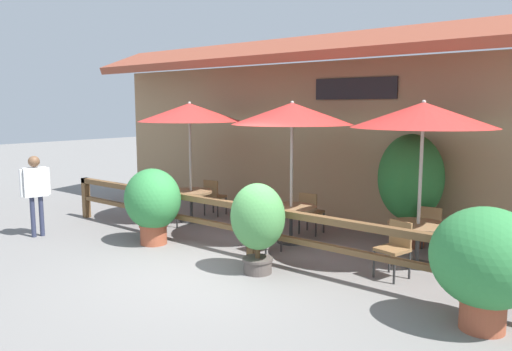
% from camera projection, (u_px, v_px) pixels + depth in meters
% --- Properties ---
extents(ground_plane, '(60.00, 60.00, 0.00)m').
position_uv_depth(ground_plane, '(210.00, 274.00, 7.92)').
color(ground_plane, slate).
extents(building_facade, '(14.28, 1.49, 4.23)m').
position_uv_depth(building_facade, '(342.00, 128.00, 10.78)').
color(building_facade, '#997A56').
rests_on(building_facade, ground).
extents(patio_railing, '(10.40, 0.14, 0.95)m').
position_uv_depth(patio_railing, '(252.00, 219.00, 8.63)').
color(patio_railing, brown).
rests_on(patio_railing, ground).
extents(patio_umbrella_near, '(2.32, 2.32, 2.74)m').
position_uv_depth(patio_umbrella_near, '(190.00, 113.00, 11.21)').
color(patio_umbrella_near, '#B7B2A8').
rests_on(patio_umbrella_near, ground).
extents(dining_table_near, '(0.99, 0.99, 0.71)m').
position_uv_depth(dining_table_near, '(191.00, 197.00, 11.47)').
color(dining_table_near, olive).
rests_on(dining_table_near, ground).
extents(chair_near_streetside, '(0.48, 0.48, 0.88)m').
position_uv_depth(chair_near_streetside, '(167.00, 205.00, 10.88)').
color(chair_near_streetside, olive).
rests_on(chair_near_streetside, ground).
extents(chair_near_wallside, '(0.49, 0.49, 0.88)m').
position_uv_depth(chair_near_wallside, '(214.00, 195.00, 12.07)').
color(chair_near_wallside, olive).
rests_on(chair_near_wallside, ground).
extents(patio_umbrella_middle, '(2.32, 2.32, 2.74)m').
position_uv_depth(patio_umbrella_middle, '(292.00, 114.00, 9.42)').
color(patio_umbrella_middle, '#B7B2A8').
rests_on(patio_umbrella_middle, ground).
extents(dining_table_middle, '(0.99, 0.99, 0.71)m').
position_uv_depth(dining_table_middle, '(291.00, 213.00, 9.68)').
color(dining_table_middle, olive).
rests_on(dining_table_middle, ground).
extents(chair_middle_streetside, '(0.48, 0.48, 0.88)m').
position_uv_depth(chair_middle_streetside, '(269.00, 224.00, 9.09)').
color(chair_middle_streetside, olive).
rests_on(chair_middle_streetside, ground).
extents(chair_middle_wallside, '(0.47, 0.47, 0.88)m').
position_uv_depth(chair_middle_wallside, '(310.00, 211.00, 10.30)').
color(chair_middle_wallside, olive).
rests_on(chair_middle_wallside, ground).
extents(patio_umbrella_far, '(2.32, 2.32, 2.74)m').
position_uv_depth(patio_umbrella_far, '(423.00, 115.00, 7.99)').
color(patio_umbrella_far, '#B7B2A8').
rests_on(patio_umbrella_far, ground).
extents(dining_table_far, '(0.99, 0.99, 0.71)m').
position_uv_depth(dining_table_far, '(418.00, 232.00, 8.25)').
color(dining_table_far, olive).
rests_on(dining_table_far, ground).
extents(chair_far_streetside, '(0.50, 0.50, 0.88)m').
position_uv_depth(chair_far_streetside, '(395.00, 246.00, 7.69)').
color(chair_far_streetside, olive).
rests_on(chair_far_streetside, ground).
extents(chair_far_wallside, '(0.48, 0.48, 0.88)m').
position_uv_depth(chair_far_wallside, '(431.00, 227.00, 8.91)').
color(chair_far_wallside, olive).
rests_on(chair_far_wallside, ground).
extents(potted_plant_corner_fern, '(1.30, 1.17, 1.49)m').
position_uv_depth(potted_plant_corner_fern, '(486.00, 261.00, 5.82)').
color(potted_plant_corner_fern, '#9E4C33').
rests_on(potted_plant_corner_fern, ground).
extents(potted_plant_tall_tropical, '(0.90, 0.81, 1.45)m').
position_uv_depth(potted_plant_tall_tropical, '(258.00, 220.00, 7.85)').
color(potted_plant_tall_tropical, '#564C47').
rests_on(potted_plant_tall_tropical, ground).
extents(potted_plant_entrance_palm, '(1.14, 1.02, 1.46)m').
position_uv_depth(potted_plant_entrance_palm, '(153.00, 202.00, 9.53)').
color(potted_plant_entrance_palm, '#9E4C33').
rests_on(potted_plant_entrance_palm, ground).
extents(potted_plant_broad_leaf, '(1.23, 1.10, 2.13)m').
position_uv_depth(potted_plant_broad_leaf, '(410.00, 181.00, 9.36)').
color(potted_plant_broad_leaf, brown).
rests_on(potted_plant_broad_leaf, ground).
extents(pedestrian, '(0.31, 0.56, 1.65)m').
position_uv_depth(pedestrian, '(35.00, 185.00, 10.04)').
color(pedestrian, '#2D334C').
rests_on(pedestrian, ground).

